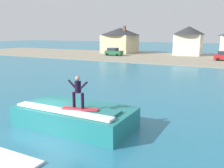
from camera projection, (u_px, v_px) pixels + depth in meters
The scene contains 8 objects.
ground_plane at pixel (46, 125), 13.79m from camera, with size 260.00×260.00×0.00m, color teal.
wave_crest at pixel (74, 116), 13.56m from camera, with size 6.49×3.25×1.22m.
surfboard at pixel (80, 109), 12.59m from camera, with size 1.94×0.91×0.06m.
surfer at pixel (78, 90), 12.52m from camera, with size 1.21×0.32×1.67m.
shoreline_bank at pixel (188, 59), 49.25m from camera, with size 120.00×23.65×0.11m.
car_near_shore at pixel (114, 52), 55.47m from camera, with size 3.86×2.21×1.86m.
house_with_chimney at pixel (120, 39), 63.43m from camera, with size 10.44×10.44×6.92m.
house_small_cottage at pixel (188, 39), 55.91m from camera, with size 7.25×7.25×6.64m.
Camera 1 is at (9.37, -9.80, 5.05)m, focal length 39.35 mm.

